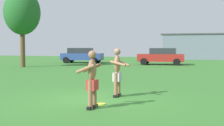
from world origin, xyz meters
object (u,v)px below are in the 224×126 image
tree_left_field (22,13)px  player_in_red (92,79)px  player_with_cap (117,70)px  car_red_near_post (161,56)px  frisbee (101,104)px  car_blue_mid_lot (82,55)px

tree_left_field → player_in_red: bearing=-50.5°
player_in_red → tree_left_field: size_ratio=0.25×
player_with_cap → car_red_near_post: (-0.93, 18.54, -0.08)m
car_red_near_post → tree_left_field: 13.16m
frisbee → car_red_near_post: bearing=92.4°
car_red_near_post → tree_left_field: tree_left_field is taller
player_in_red → frisbee: size_ratio=5.37×
frisbee → car_red_near_post: 20.02m
frisbee → car_blue_mid_lot: size_ratio=0.07×
tree_left_field → player_with_cap: bearing=-45.7°
car_blue_mid_lot → player_in_red: bearing=-66.5°
player_with_cap → player_in_red: (-0.14, -2.08, -0.07)m
player_with_cap → player_in_red: size_ratio=1.04×
frisbee → car_red_near_post: (-0.83, 19.99, 0.81)m
player_in_red → tree_left_field: (-11.57, 14.06, 3.71)m
player_with_cap → car_blue_mid_lot: 21.56m
car_blue_mid_lot → tree_left_field: size_ratio=0.69×
frisbee → tree_left_field: (-11.60, 13.42, 4.53)m
player_in_red → car_blue_mid_lot: bearing=113.5°
frisbee → car_red_near_post: size_ratio=0.07×
frisbee → player_in_red: bearing=-93.4°
car_blue_mid_lot → tree_left_field: 8.59m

